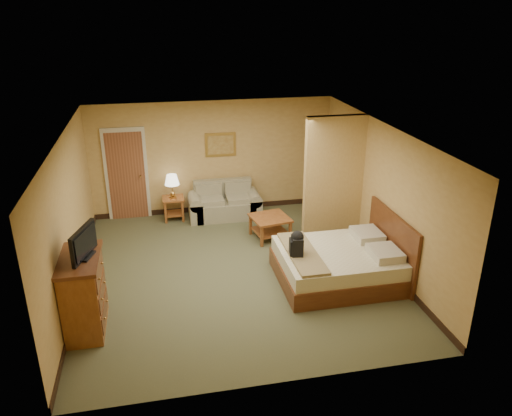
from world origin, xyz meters
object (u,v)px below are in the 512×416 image
object	(u,v)px
loveseat	(225,206)
bed	(343,263)
coffee_table	(270,223)
dresser	(84,293)

from	to	relation	value
loveseat	bed	world-z (taller)	bed
coffee_table	bed	size ratio (longest dim) A/B	0.40
bed	loveseat	bearing A→B (deg)	116.86
coffee_table	bed	xyz separation A→B (m)	(0.87, -1.92, -0.02)
coffee_table	dresser	xyz separation A→B (m)	(-3.42, -2.50, 0.26)
loveseat	coffee_table	bearing A→B (deg)	-59.90
loveseat	coffee_table	size ratio (longest dim) A/B	1.90
coffee_table	dresser	world-z (taller)	dresser
coffee_table	bed	world-z (taller)	bed
dresser	bed	size ratio (longest dim) A/B	0.56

